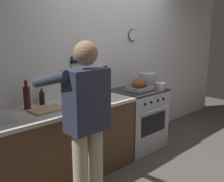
# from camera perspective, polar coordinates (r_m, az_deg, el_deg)

# --- Properties ---
(ground_plane) EXTENTS (8.00, 8.00, 0.00)m
(ground_plane) POSITION_cam_1_polar(r_m,az_deg,el_deg) (3.49, 15.71, -17.48)
(ground_plane) COLOR #4C4742
(wall_back) EXTENTS (6.00, 0.13, 2.60)m
(wall_back) POSITION_cam_1_polar(r_m,az_deg,el_deg) (3.89, -0.43, 6.45)
(wall_back) COLOR silver
(wall_back) RESTS_ON ground
(counter_block) EXTENTS (2.03, 0.65, 0.90)m
(counter_block) POSITION_cam_1_polar(r_m,az_deg,el_deg) (3.12, -12.44, -11.58)
(counter_block) COLOR brown
(counter_block) RESTS_ON ground
(stove) EXTENTS (0.76, 0.67, 0.90)m
(stove) POSITION_cam_1_polar(r_m,az_deg,el_deg) (3.99, 5.49, -5.99)
(stove) COLOR #BCBCC1
(stove) RESTS_ON ground
(person_cook) EXTENTS (0.51, 0.63, 1.66)m
(person_cook) POSITION_cam_1_polar(r_m,az_deg,el_deg) (2.39, -5.74, -6.31)
(person_cook) COLOR #C6B793
(person_cook) RESTS_ON ground
(roasting_pan) EXTENTS (0.35, 0.26, 0.18)m
(roasting_pan) POSITION_cam_1_polar(r_m,az_deg,el_deg) (3.77, 6.03, 1.27)
(roasting_pan) COLOR #B7B7BC
(roasting_pan) RESTS_ON stove
(stock_pot) EXTENTS (0.26, 0.26, 0.21)m
(stock_pot) POSITION_cam_1_polar(r_m,az_deg,el_deg) (4.09, 7.78, 2.45)
(stock_pot) COLOR #B7B7BC
(stock_pot) RESTS_ON stove
(saucepan) EXTENTS (0.16, 0.16, 0.10)m
(saucepan) POSITION_cam_1_polar(r_m,az_deg,el_deg) (3.93, 10.36, 1.10)
(saucepan) COLOR #B7B7BC
(saucepan) RESTS_ON stove
(cutting_board) EXTENTS (0.36, 0.24, 0.02)m
(cutting_board) POSITION_cam_1_polar(r_m,az_deg,el_deg) (2.92, -13.94, -3.93)
(cutting_board) COLOR tan
(cutting_board) RESTS_ON counter_block
(bottle_soy_sauce) EXTENTS (0.06, 0.06, 0.19)m
(bottle_soy_sauce) POSITION_cam_1_polar(r_m,az_deg,el_deg) (3.15, -15.04, -1.47)
(bottle_soy_sauce) COLOR black
(bottle_soy_sauce) RESTS_ON counter_block
(bottle_wine_red) EXTENTS (0.07, 0.07, 0.32)m
(bottle_wine_red) POSITION_cam_1_polar(r_m,az_deg,el_deg) (2.99, -18.09, -1.30)
(bottle_wine_red) COLOR #47141E
(bottle_wine_red) RESTS_ON counter_block
(bottle_dish_soap) EXTENTS (0.07, 0.07, 0.24)m
(bottle_dish_soap) POSITION_cam_1_polar(r_m,az_deg,el_deg) (3.47, -1.97, 0.62)
(bottle_dish_soap) COLOR #338CCC
(bottle_dish_soap) RESTS_ON counter_block
(bottle_hot_sauce) EXTENTS (0.05, 0.05, 0.17)m
(bottle_hot_sauce) POSITION_cam_1_polar(r_m,az_deg,el_deg) (3.21, -8.68, -1.04)
(bottle_hot_sauce) COLOR red
(bottle_hot_sauce) RESTS_ON counter_block
(bottle_cooking_oil) EXTENTS (0.07, 0.07, 0.27)m
(bottle_cooking_oil) POSITION_cam_1_polar(r_m,az_deg,el_deg) (3.28, -7.52, 0.03)
(bottle_cooking_oil) COLOR gold
(bottle_cooking_oil) RESTS_ON counter_block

